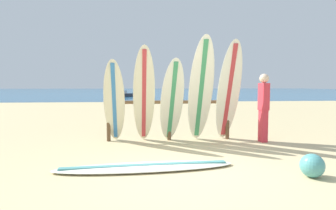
% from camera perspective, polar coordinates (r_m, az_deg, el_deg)
% --- Properties ---
extents(ground_plane, '(120.00, 120.00, 0.00)m').
position_cam_1_polar(ground_plane, '(4.28, 5.83, -13.94)').
color(ground_plane, '#CCB784').
extents(ocean_water, '(120.00, 80.00, 0.01)m').
position_cam_1_polar(ocean_water, '(62.01, -4.73, 2.87)').
color(ocean_water, '#1E5984').
rests_on(ocean_water, ground).
extents(surfboard_rack, '(2.97, 0.09, 1.07)m').
position_cam_1_polar(surfboard_rack, '(6.71, 0.24, -1.28)').
color(surfboard_rack, brown).
rests_on(surfboard_rack, ground).
extents(surfboard_leaning_far_left, '(0.50, 0.94, 1.88)m').
position_cam_1_polar(surfboard_leaning_far_left, '(6.43, -10.86, 0.60)').
color(surfboard_leaning_far_left, beige).
rests_on(surfboard_leaning_far_left, ground).
extents(surfboard_leaning_left, '(0.52, 1.01, 2.17)m').
position_cam_1_polar(surfboard_leaning_left, '(6.33, -4.90, 1.92)').
color(surfboard_leaning_left, beige).
rests_on(surfboard_leaning_left, ground).
extents(surfboard_leaning_center_left, '(0.63, 0.92, 1.91)m').
position_cam_1_polar(surfboard_leaning_center_left, '(6.38, 0.80, 0.80)').
color(surfboard_leaning_center_left, silver).
rests_on(surfboard_leaning_center_left, ground).
extents(surfboard_leaning_center, '(0.56, 1.17, 2.37)m').
position_cam_1_polar(surfboard_leaning_center, '(6.36, 6.66, 2.82)').
color(surfboard_leaning_center, white).
rests_on(surfboard_leaning_center, ground).
extents(surfboard_leaning_center_right, '(0.57, 0.94, 2.33)m').
position_cam_1_polar(surfboard_leaning_center_right, '(6.68, 12.21, 2.64)').
color(surfboard_leaning_center_right, white).
rests_on(surfboard_leaning_center_right, ground).
extents(surfboard_lying_on_sand, '(2.88, 0.75, 0.08)m').
position_cam_1_polar(surfboard_lying_on_sand, '(4.54, -4.65, -12.41)').
color(surfboard_lying_on_sand, white).
rests_on(surfboard_lying_on_sand, ground).
extents(beachgoer_standing, '(0.21, 0.27, 1.58)m').
position_cam_1_polar(beachgoer_standing, '(6.85, 18.83, 0.08)').
color(beachgoer_standing, '#D8333F').
rests_on(beachgoer_standing, ground).
extents(small_boat_offshore, '(2.36, 2.69, 0.71)m').
position_cam_1_polar(small_boat_offshore, '(31.79, -9.30, 2.12)').
color(small_boat_offshore, '#333842').
rests_on(small_boat_offshore, ocean_water).
extents(beach_ball, '(0.34, 0.34, 0.34)m').
position_cam_1_polar(beach_ball, '(4.60, 27.23, -10.88)').
color(beach_ball, teal).
rests_on(beach_ball, ground).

